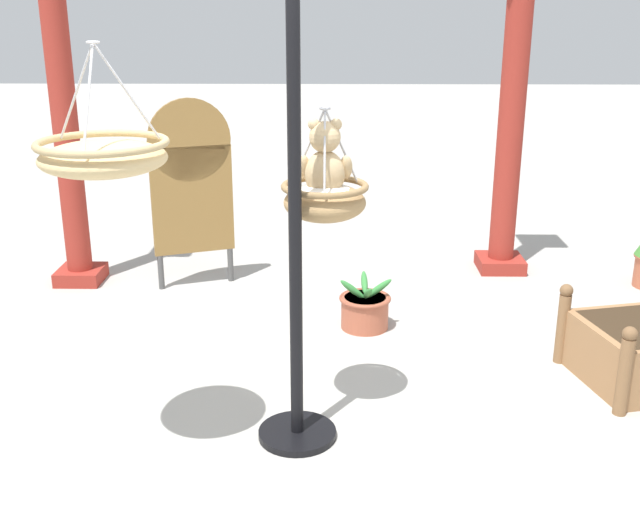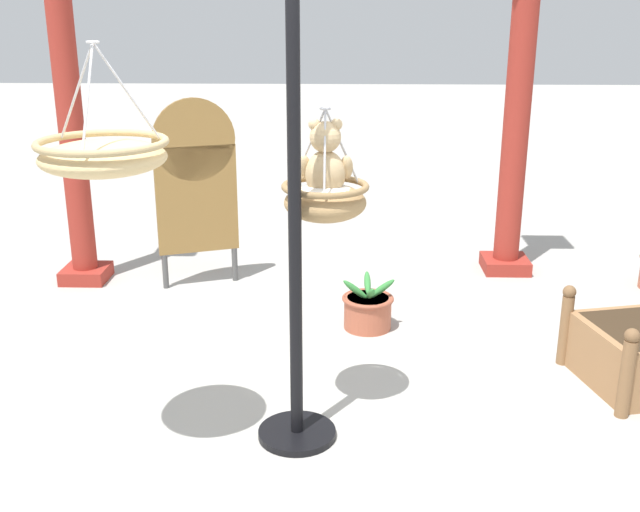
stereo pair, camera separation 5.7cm
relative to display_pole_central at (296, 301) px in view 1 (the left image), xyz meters
name	(u,v)px [view 1 (the left image)]	position (x,y,z in m)	size (l,w,h in m)	color
ground_plane	(317,436)	(0.11, 0.01, -0.82)	(40.00, 40.00, 0.00)	#ADAAA3
display_pole_central	(296,301)	(0.00, 0.00, 0.00)	(0.44, 0.44, 2.59)	black
hanging_basket_with_teddy	(325,199)	(0.15, 0.25, 0.50)	(0.48, 0.48, 0.61)	#A37F51
teddy_bear	(325,164)	(0.15, 0.27, 0.69)	(0.30, 0.27, 0.43)	tan
hanging_basket_left_high	(103,155)	(-0.88, -0.25, 0.83)	(0.62, 0.62, 0.61)	tan
greenhouse_pillar_left	(65,120)	(-2.02, 2.50, 0.60)	(0.41, 0.41, 2.94)	#9E2D23
greenhouse_pillar_right	(511,117)	(1.74, 2.89, 0.57)	(0.43, 0.43, 2.89)	#9E2D23
potted_plant_bushy_green	(365,308)	(0.44, 1.54, -0.67)	(0.41, 0.45, 0.41)	#AD563D
display_sign_board	(191,178)	(-0.99, 2.44, 0.12)	(0.66, 0.27, 1.61)	olive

